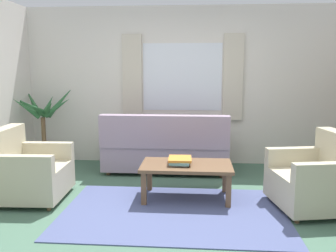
{
  "coord_description": "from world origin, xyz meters",
  "views": [
    {
      "loc": [
        0.24,
        -3.81,
        1.59
      ],
      "look_at": [
        -0.12,
        0.7,
        0.87
      ],
      "focal_mm": 38.48,
      "sensor_mm": 36.0,
      "label": 1
    }
  ],
  "objects": [
    {
      "name": "book_stack_on_table",
      "position": [
        0.05,
        0.44,
        0.48
      ],
      "size": [
        0.29,
        0.34,
        0.08
      ],
      "color": "beige",
      "rests_on": "coffee_table"
    },
    {
      "name": "couch",
      "position": [
        -0.23,
        1.6,
        0.37
      ],
      "size": [
        1.9,
        0.82,
        0.92
      ],
      "rotation": [
        0.0,
        0.0,
        3.14
      ],
      "color": "#998499",
      "rests_on": "ground_plane"
    },
    {
      "name": "window_with_curtains",
      "position": [
        0.0,
        2.18,
        1.45
      ],
      "size": [
        1.98,
        0.07,
        1.4
      ],
      "color": "white"
    },
    {
      "name": "ground_plane",
      "position": [
        0.0,
        0.0,
        0.0
      ],
      "size": [
        6.24,
        6.24,
        0.0
      ],
      "primitive_type": "plane",
      "color": "#476B56"
    },
    {
      "name": "wall_back",
      "position": [
        0.0,
        2.26,
        1.3
      ],
      "size": [
        5.32,
        0.12,
        2.6
      ],
      "primitive_type": "cube",
      "color": "silver",
      "rests_on": "ground_plane"
    },
    {
      "name": "armchair_right",
      "position": [
        1.61,
        0.24,
        0.35
      ],
      "size": [
        0.96,
        0.98,
        0.88
      ],
      "rotation": [
        0.0,
        0.0,
        -1.38
      ],
      "color": "#BCB293",
      "rests_on": "ground_plane"
    },
    {
      "name": "potted_plant",
      "position": [
        -2.23,
        1.76,
        0.62
      ],
      "size": [
        1.04,
        1.05,
        1.31
      ],
      "color": "#56565B",
      "rests_on": "ground_plane"
    },
    {
      "name": "area_rug",
      "position": [
        0.0,
        0.0,
        0.01
      ],
      "size": [
        2.48,
        1.62,
        0.01
      ],
      "primitive_type": "cube",
      "color": "#4C5684",
      "rests_on": "ground_plane"
    },
    {
      "name": "armchair_left",
      "position": [
        -1.81,
        0.28,
        0.35
      ],
      "size": [
        0.85,
        0.87,
        0.88
      ],
      "rotation": [
        0.0,
        0.0,
        1.61
      ],
      "color": "#BCB293",
      "rests_on": "ground_plane"
    },
    {
      "name": "coffee_table",
      "position": [
        0.13,
        0.45,
        0.38
      ],
      "size": [
        1.1,
        0.64,
        0.44
      ],
      "color": "brown",
      "rests_on": "ground_plane"
    }
  ]
}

